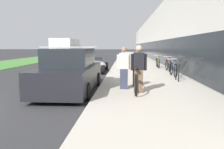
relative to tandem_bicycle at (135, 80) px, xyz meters
name	(u,v)px	position (x,y,z in m)	size (l,w,h in m)	color
sidewalk_slab	(134,60)	(0.77, 18.83, -0.47)	(4.43, 70.00, 0.13)	#BCB5A5
storefront_facade	(179,39)	(8.02, 26.83, 2.38)	(10.01, 70.00, 5.84)	silver
lawn_strip	(42,58)	(-12.43, 22.83, -0.52)	(5.60, 70.00, 0.03)	#478438
tandem_bicycle	(135,80)	(0.00, 0.00, 0.00)	(0.52, 2.60, 0.95)	black
person_rider	(139,69)	(0.12, -0.32, 0.46)	(0.58, 0.23, 1.71)	brown
person_bystander	(124,68)	(-0.41, 0.32, 0.43)	(0.56, 0.22, 1.65)	#33384C
bike_rack_hoop	(177,70)	(2.15, 2.42, 0.11)	(0.05, 0.60, 0.84)	black
cruiser_bike_nearest	(173,69)	(2.30, 4.02, 0.00)	(0.52, 1.86, 0.96)	black
cruiser_bike_middle	(168,65)	(2.50, 6.49, 0.00)	(0.52, 1.82, 0.96)	black
cruiser_bike_farthest	(158,63)	(2.17, 8.85, -0.01)	(0.52, 1.72, 0.94)	black
parked_sedan_curbside	(70,72)	(-2.54, 0.29, 0.24)	(2.01, 4.62, 1.78)	black
vintage_roadster_curbside	(93,66)	(-2.61, 6.85, -0.09)	(1.90, 4.25, 1.01)	white
moving_truck	(67,49)	(-7.90, 19.83, 0.84)	(2.56, 7.11, 2.70)	orange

